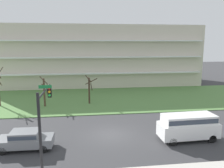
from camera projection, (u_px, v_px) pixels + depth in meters
The scene contains 8 objects.
ground at pixel (111, 135), 21.03m from camera, with size 160.00×160.00×0.00m, color #38383A.
grass_lawn_strip at pixel (100, 99), 34.69m from camera, with size 80.00×16.00×0.08m, color #547F42.
apartment_building at pixel (95, 55), 47.88m from camera, with size 42.38×14.18×12.09m.
tree_left at pixel (45, 91), 30.02m from camera, with size 1.51×1.64×4.29m.
tree_center at pixel (89, 89), 31.47m from camera, with size 1.79×1.81×4.22m.
van_white_near_left at pixel (188, 125), 19.67m from camera, with size 5.27×2.20×2.36m.
sedan_gray_center_left at pixel (25, 139), 18.02m from camera, with size 4.43×1.87×1.57m.
traffic_signal_mast at pixel (44, 113), 14.91m from camera, with size 0.90×4.86×5.69m.
Camera 1 is at (-2.42, -19.69, 8.50)m, focal length 35.61 mm.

